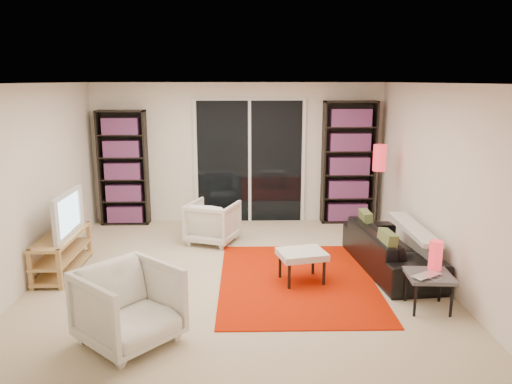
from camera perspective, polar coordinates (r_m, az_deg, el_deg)
floor at (r=6.55m, az=-2.14°, el=-9.16°), size 5.00×5.00×0.00m
wall_back at (r=8.67m, az=-2.06°, el=4.47°), size 5.00×0.02×2.40m
wall_front at (r=3.79m, az=-2.62°, el=-6.37°), size 5.00×0.02×2.40m
wall_left at (r=6.72m, az=-24.09°, el=0.96°), size 0.02×5.00×2.40m
wall_right at (r=6.66m, az=19.81°, el=1.23°), size 0.02×5.00×2.40m
ceiling at (r=6.08m, az=-2.33°, el=12.33°), size 5.00×5.00×0.02m
sliding_door at (r=8.66m, az=-0.73°, el=3.46°), size 1.92×0.08×2.16m
bookshelf_left at (r=8.77m, az=-14.91°, el=2.66°), size 0.80×0.30×1.95m
bookshelf_right at (r=8.72m, az=10.54°, el=3.32°), size 0.90×0.30×2.10m
tv_stand at (r=6.95m, az=-21.26°, el=-6.44°), size 0.40×1.25×0.50m
tv at (r=6.80m, az=-21.45°, el=-2.33°), size 0.14×0.97×0.56m
rug at (r=6.31m, az=4.69°, el=-10.02°), size 1.91×2.58×0.01m
sofa at (r=6.79m, az=15.19°, el=-6.34°), size 0.92×1.94×0.55m
armchair_back at (r=7.64m, az=-4.96°, el=-3.44°), size 0.89×0.90×0.64m
armchair_front at (r=4.92m, az=-14.33°, el=-12.53°), size 1.14×1.14×0.75m
ottoman at (r=6.16m, az=5.26°, el=-7.23°), size 0.64×0.57×0.40m
side_table at (r=5.75m, az=19.18°, el=-9.27°), size 0.50×0.50×0.40m
laptop at (r=5.61m, az=19.31°, el=-9.19°), size 0.41×0.37×0.03m
table_lamp at (r=5.84m, az=19.83°, el=-6.81°), size 0.15×0.15×0.33m
floor_lamp at (r=7.84m, az=13.90°, el=2.81°), size 0.22×0.22×1.48m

